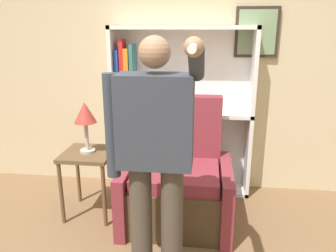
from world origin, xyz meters
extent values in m
cube|color=beige|center=(0.00, 2.03, 1.40)|extent=(8.00, 0.06, 2.80)
cube|color=#33281E|center=(0.86, 1.98, 1.73)|extent=(0.43, 0.04, 0.50)
cube|color=gray|center=(0.86, 1.96, 1.73)|extent=(0.37, 0.01, 0.44)
cube|color=white|center=(-0.61, 1.85, 0.90)|extent=(0.04, 0.28, 1.79)
cube|color=white|center=(0.84, 1.85, 0.90)|extent=(0.04, 0.28, 1.79)
cube|color=white|center=(0.11, 1.98, 0.90)|extent=(1.49, 0.01, 1.79)
cube|color=white|center=(0.11, 1.85, 0.02)|extent=(1.49, 0.28, 0.04)
cube|color=white|center=(0.11, 1.85, 0.90)|extent=(1.49, 0.28, 0.04)
cube|color=white|center=(0.11, 1.85, 1.77)|extent=(1.49, 0.28, 0.04)
cube|color=#337070|center=(-0.56, 1.85, 0.30)|extent=(0.05, 0.19, 0.53)
cube|color=red|center=(-0.50, 1.85, 0.43)|extent=(0.04, 0.20, 0.78)
cube|color=#9E7A47|center=(-0.46, 1.85, 0.37)|extent=(0.04, 0.23, 0.66)
cube|color=white|center=(-0.40, 1.85, 0.38)|extent=(0.05, 0.20, 0.69)
cube|color=gold|center=(-0.35, 1.85, 0.32)|extent=(0.04, 0.17, 0.56)
cube|color=#1E47B2|center=(-0.56, 1.85, 1.23)|extent=(0.04, 0.17, 0.63)
cube|color=red|center=(-0.51, 1.85, 1.29)|extent=(0.04, 0.16, 0.74)
cube|color=orange|center=(-0.46, 1.85, 1.24)|extent=(0.05, 0.19, 0.65)
cube|color=#337070|center=(-0.40, 1.85, 1.26)|extent=(0.04, 0.21, 0.69)
cube|color=#4C3823|center=(0.13, 1.18, 0.22)|extent=(0.79, 0.74, 0.44)
cube|color=maroon|center=(0.13, 1.14, 0.50)|extent=(0.75, 0.62, 0.12)
cube|color=maroon|center=(0.13, 1.51, 0.69)|extent=(0.79, 0.16, 0.93)
cube|color=maroon|center=(-0.32, 1.18, 0.29)|extent=(0.10, 0.82, 0.58)
cube|color=maroon|center=(0.57, 1.18, 0.29)|extent=(0.10, 0.82, 0.58)
cylinder|color=#473D33|center=(-0.04, 0.40, 0.46)|extent=(0.15, 0.15, 0.92)
cylinder|color=#473D33|center=(0.17, 0.40, 0.46)|extent=(0.15, 0.15, 0.92)
cube|color=#333842|center=(0.06, 0.40, 1.21)|extent=(0.47, 0.24, 0.59)
sphere|color=#997051|center=(0.06, 0.40, 1.63)|extent=(0.19, 0.19, 0.19)
cylinder|color=#333842|center=(-0.22, 0.40, 1.17)|extent=(0.09, 0.09, 0.68)
cylinder|color=#333842|center=(0.31, 0.28, 1.59)|extent=(0.09, 0.28, 0.23)
cylinder|color=#333842|center=(0.31, 0.04, 1.68)|extent=(0.08, 0.27, 0.10)
sphere|color=#997051|center=(0.31, -0.09, 1.69)|extent=(0.09, 0.09, 0.09)
cylinder|color=white|center=(0.31, -0.18, 1.69)|extent=(0.04, 0.15, 0.04)
cube|color=brown|center=(-0.72, 1.24, 0.63)|extent=(0.46, 0.46, 0.04)
cylinder|color=brown|center=(-0.93, 1.04, 0.30)|extent=(0.04, 0.04, 0.61)
cylinder|color=brown|center=(-0.52, 1.04, 0.30)|extent=(0.04, 0.04, 0.61)
cylinder|color=brown|center=(-0.93, 1.45, 0.30)|extent=(0.04, 0.04, 0.61)
cylinder|color=brown|center=(-0.52, 1.45, 0.30)|extent=(0.04, 0.04, 0.61)
cylinder|color=#B7B2A8|center=(-0.72, 1.24, 0.66)|extent=(0.14, 0.14, 0.02)
cylinder|color=#B7B2A8|center=(-0.72, 1.24, 0.80)|extent=(0.04, 0.04, 0.27)
cone|color=#B2382D|center=(-0.72, 1.24, 1.03)|extent=(0.20, 0.20, 0.19)
camera|label=1|loc=(0.37, -1.53, 1.77)|focal=35.00mm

